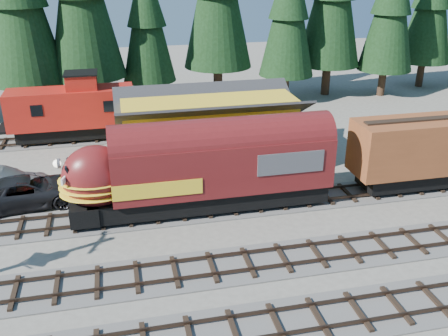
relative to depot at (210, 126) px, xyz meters
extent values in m
plane|color=#6B665B|center=(0.00, -10.50, -2.96)|extent=(120.00, 120.00, 0.00)
cube|color=#4C4947|center=(10.00, -6.50, -2.92)|extent=(68.00, 3.20, 0.08)
cube|color=#38281E|center=(10.00, -7.22, -2.71)|extent=(68.00, 0.08, 0.16)
cube|color=#38281E|center=(10.00, -5.78, -2.71)|extent=(68.00, 0.08, 0.16)
cube|color=#4C4947|center=(10.00, -12.50, -2.92)|extent=(68.00, 3.20, 0.08)
cube|color=#38281E|center=(10.00, -11.78, -2.71)|extent=(68.00, 0.08, 0.16)
cube|color=#4C4947|center=(-10.00, 7.50, -2.92)|extent=(32.00, 3.20, 0.08)
cube|color=#38281E|center=(-10.00, 6.78, -2.71)|extent=(32.00, 0.08, 0.16)
cube|color=#38281E|center=(-10.00, 8.22, -2.71)|extent=(32.00, 0.08, 0.16)
cube|color=gold|center=(0.00, 0.00, -1.26)|extent=(12.00, 6.00, 3.40)
cube|color=yellow|center=(0.00, 0.00, 1.16)|extent=(11.88, 3.30, 1.44)
cube|color=white|center=(-6.04, -1.00, -0.76)|extent=(0.06, 2.40, 0.60)
cone|color=black|center=(-2.77, 16.07, 5.34)|extent=(5.07, 5.07, 11.54)
cone|color=black|center=(10.66, 14.77, 5.85)|extent=(5.38, 5.38, 12.25)
cone|color=black|center=(21.29, 14.53, 6.06)|extent=(5.51, 5.51, 12.54)
cone|color=black|center=(27.47, 17.13, 6.22)|extent=(5.60, 5.60, 12.76)
cube|color=black|center=(-1.32, -6.50, -2.10)|extent=(13.87, 2.48, 1.07)
cube|color=maroon|center=(-0.54, -6.50, -0.10)|extent=(12.66, 2.92, 2.92)
ellipsoid|color=maroon|center=(-7.65, -6.50, -0.20)|extent=(3.70, 2.86, 3.60)
cube|color=#38383A|center=(3.06, -6.50, 0.24)|extent=(3.89, 2.98, 1.27)
sphere|color=white|center=(-9.58, -6.50, 0.77)|extent=(0.43, 0.43, 0.43)
cube|color=black|center=(-9.68, 7.50, -2.15)|extent=(8.76, 2.26, 0.97)
cube|color=#AE1A12|center=(-9.68, 7.50, -0.20)|extent=(9.73, 2.82, 2.92)
cube|color=#AE1A12|center=(-8.70, 7.50, 1.84)|extent=(2.34, 2.14, 1.17)
imported|color=black|center=(-11.87, -3.56, -2.06)|extent=(6.85, 3.85, 1.81)
camera|label=1|loc=(-6.24, -32.24, 11.19)|focal=40.00mm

